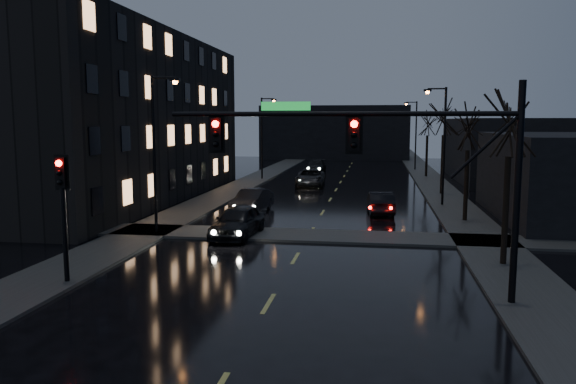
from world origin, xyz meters
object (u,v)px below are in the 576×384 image
at_px(oncoming_car_b, 252,201).
at_px(oncoming_car_d, 316,166).
at_px(oncoming_car_c, 310,178).
at_px(lead_car, 380,203).
at_px(oncoming_car_a, 238,221).

height_order(oncoming_car_b, oncoming_car_d, oncoming_car_b).
height_order(oncoming_car_c, oncoming_car_d, oncoming_car_c).
height_order(oncoming_car_b, lead_car, oncoming_car_b).
bearing_deg(oncoming_car_a, oncoming_car_d, 94.19).
distance_m(oncoming_car_d, lead_car, 27.83).
xyz_separation_m(oncoming_car_d, lead_car, (6.95, -26.95, -0.03)).
bearing_deg(oncoming_car_c, lead_car, -70.40).
bearing_deg(oncoming_car_c, oncoming_car_a, -95.99).
bearing_deg(oncoming_car_c, oncoming_car_b, -101.05).
bearing_deg(oncoming_car_b, oncoming_car_a, -74.67).
bearing_deg(oncoming_car_a, oncoming_car_c, 91.91).
bearing_deg(oncoming_car_a, lead_car, 54.06).
distance_m(oncoming_car_b, lead_car, 8.10).
bearing_deg(oncoming_car_c, oncoming_car_d, 90.39).
relative_size(oncoming_car_b, oncoming_car_c, 0.82).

